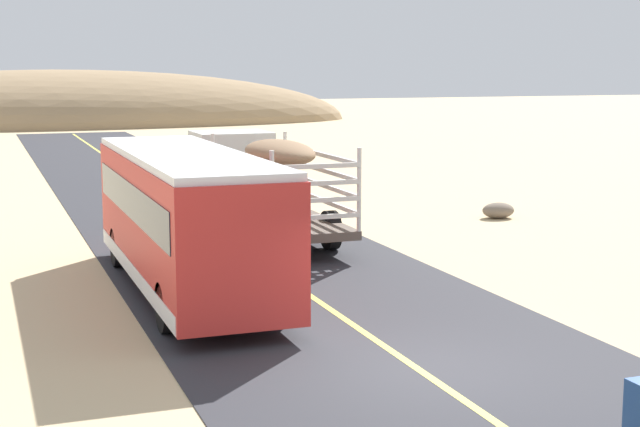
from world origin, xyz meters
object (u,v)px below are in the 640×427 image
(boulder_mid_field, at_px, (498,210))
(bus, at_px, (186,217))
(livestock_truck, at_px, (249,171))
(car_far, at_px, (183,159))

(boulder_mid_field, bearing_deg, bus, -150.72)
(livestock_truck, height_order, car_far, livestock_truck)
(livestock_truck, xyz_separation_m, bus, (-3.75, -8.05, -0.04))
(livestock_truck, height_order, boulder_mid_field, livestock_truck)
(livestock_truck, height_order, bus, bus)
(car_far, relative_size, boulder_mid_field, 4.09)
(boulder_mid_field, bearing_deg, livestock_truck, 171.71)
(car_far, distance_m, boulder_mid_field, 15.35)
(bus, xyz_separation_m, boulder_mid_field, (12.17, 6.83, -1.48))
(livestock_truck, bearing_deg, bus, -114.99)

